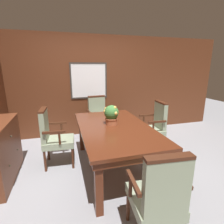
# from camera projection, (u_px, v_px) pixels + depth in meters

# --- Properties ---
(ground_plane) EXTENTS (14.00, 14.00, 0.00)m
(ground_plane) POSITION_uv_depth(u_px,v_px,m) (110.00, 173.00, 2.89)
(ground_plane) COLOR #93969E
(wall_back) EXTENTS (7.20, 0.08, 2.45)m
(wall_back) POSITION_uv_depth(u_px,v_px,m) (90.00, 86.00, 4.36)
(wall_back) COLOR #5B2D19
(wall_back) RESTS_ON ground_plane
(dining_table) EXTENTS (1.11, 1.95, 0.77)m
(dining_table) POSITION_uv_depth(u_px,v_px,m) (115.00, 132.00, 2.85)
(dining_table) COLOR #562614
(dining_table) RESTS_ON ground_plane
(chair_head_near) EXTENTS (0.53, 0.55, 1.03)m
(chair_head_near) POSITION_uv_depth(u_px,v_px,m) (158.00, 196.00, 1.61)
(chair_head_near) COLOR #472314
(chair_head_near) RESTS_ON ground_plane
(chair_right_far) EXTENTS (0.54, 0.52, 1.03)m
(chair_right_far) POSITION_uv_depth(u_px,v_px,m) (154.00, 125.00, 3.55)
(chair_right_far) COLOR #472314
(chair_right_far) RESTS_ON ground_plane
(chair_left_far) EXTENTS (0.54, 0.52, 1.03)m
(chair_left_far) POSITION_uv_depth(u_px,v_px,m) (53.00, 136.00, 3.01)
(chair_left_far) COLOR #472314
(chair_left_far) RESTS_ON ground_plane
(chair_head_far) EXTENTS (0.53, 0.55, 1.03)m
(chair_head_far) POSITION_uv_depth(u_px,v_px,m) (98.00, 116.00, 4.16)
(chair_head_far) COLOR #472314
(chair_head_far) RESTS_ON ground_plane
(potted_plant) EXTENTS (0.25, 0.25, 0.32)m
(potted_plant) POSITION_uv_depth(u_px,v_px,m) (111.00, 114.00, 2.88)
(potted_plant) COLOR #B2603D
(potted_plant) RESTS_ON dining_table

